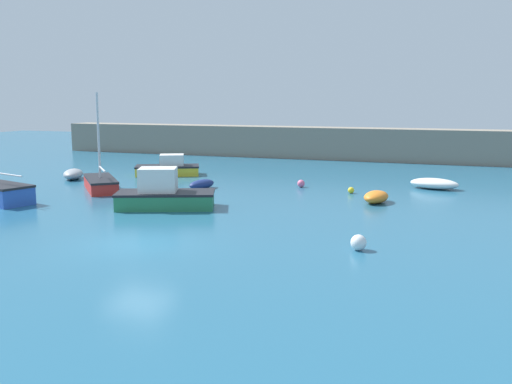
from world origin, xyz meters
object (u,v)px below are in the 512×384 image
at_px(dinghy_near_pier, 376,197).
at_px(mooring_buoy_white, 359,243).
at_px(open_tender_yellow, 73,174).
at_px(cabin_cruiser_white, 163,194).
at_px(sailboat_tall_mast, 101,183).
at_px(mooring_buoy_pink, 301,184).
at_px(rowboat_blue_near, 434,184).
at_px(fishing_dinghy_green, 202,184).
at_px(motorboat_with_cabin, 169,168).
at_px(mooring_buoy_yellow, 351,190).

height_order(dinghy_near_pier, mooring_buoy_white, dinghy_near_pier).
relative_size(dinghy_near_pier, open_tender_yellow, 0.75).
distance_m(dinghy_near_pier, cabin_cruiser_white, 11.07).
bearing_deg(sailboat_tall_mast, mooring_buoy_pink, -105.83).
xyz_separation_m(cabin_cruiser_white, open_tender_yellow, (-10.97, 7.05, -0.36)).
height_order(rowboat_blue_near, fishing_dinghy_green, rowboat_blue_near).
relative_size(motorboat_with_cabin, sailboat_tall_mast, 0.85).
xyz_separation_m(dinghy_near_pier, mooring_buoy_white, (0.84, -9.83, -0.03)).
bearing_deg(motorboat_with_cabin, rowboat_blue_near, 153.20).
bearing_deg(dinghy_near_pier, mooring_buoy_white, -166.28).
relative_size(cabin_cruiser_white, rowboat_blue_near, 1.71).
height_order(dinghy_near_pier, rowboat_blue_near, rowboat_blue_near).
relative_size(cabin_cruiser_white, mooring_buoy_white, 9.14).
xyz_separation_m(open_tender_yellow, motorboat_with_cabin, (5.13, 4.03, 0.18)).
distance_m(dinghy_near_pier, motorboat_with_cabin, 16.72).
xyz_separation_m(dinghy_near_pier, mooring_buoy_pink, (-5.18, 3.80, -0.09)).
xyz_separation_m(fishing_dinghy_green, motorboat_with_cabin, (-4.99, 4.92, 0.24)).
height_order(rowboat_blue_near, mooring_buoy_white, rowboat_blue_near).
distance_m(fishing_dinghy_green, mooring_buoy_yellow, 8.96).
bearing_deg(open_tender_yellow, mooring_buoy_pink, -112.81).
bearing_deg(open_tender_yellow, mooring_buoy_white, -148.28).
bearing_deg(fishing_dinghy_green, mooring_buoy_pink, -50.07).
xyz_separation_m(fishing_dinghy_green, mooring_buoy_white, (11.49, -10.84, -0.00)).
distance_m(mooring_buoy_white, mooring_buoy_yellow, 12.69).
bearing_deg(mooring_buoy_pink, fishing_dinghy_green, -152.89).
distance_m(sailboat_tall_mast, mooring_buoy_white, 18.89).
height_order(fishing_dinghy_green, motorboat_with_cabin, motorboat_with_cabin).
xyz_separation_m(dinghy_near_pier, fishing_dinghy_green, (-10.64, 1.01, -0.03)).
xyz_separation_m(fishing_dinghy_green, mooring_buoy_pink, (5.46, 2.80, -0.06)).
xyz_separation_m(sailboat_tall_mast, mooring_buoy_white, (16.97, -8.30, -0.15)).
xyz_separation_m(motorboat_with_cabin, sailboat_tall_mast, (-0.49, -7.45, -0.09)).
bearing_deg(fishing_dinghy_green, rowboat_blue_near, -56.64).
height_order(fishing_dinghy_green, sailboat_tall_mast, sailboat_tall_mast).
distance_m(dinghy_near_pier, mooring_buoy_white, 9.86).
xyz_separation_m(open_tender_yellow, fishing_dinghy_green, (10.12, -0.88, -0.05)).
bearing_deg(motorboat_with_cabin, fishing_dinghy_green, 108.47).
relative_size(rowboat_blue_near, fishing_dinghy_green, 1.39).
bearing_deg(mooring_buoy_pink, cabin_cruiser_white, -117.21).
relative_size(fishing_dinghy_green, mooring_buoy_yellow, 6.14).
xyz_separation_m(rowboat_blue_near, mooring_buoy_pink, (-7.79, -2.17, -0.10)).
distance_m(open_tender_yellow, motorboat_with_cabin, 6.53).
bearing_deg(mooring_buoy_white, dinghy_near_pier, 94.91).
bearing_deg(mooring_buoy_pink, mooring_buoy_yellow, -20.07).
xyz_separation_m(mooring_buoy_pink, mooring_buoy_white, (6.02, -13.63, 0.06)).
distance_m(dinghy_near_pier, rowboat_blue_near, 6.52).
bearing_deg(motorboat_with_cabin, open_tender_yellow, 11.23).
distance_m(motorboat_with_cabin, mooring_buoy_yellow, 14.21).
height_order(open_tender_yellow, mooring_buoy_yellow, open_tender_yellow).
height_order(cabin_cruiser_white, open_tender_yellow, cabin_cruiser_white).
height_order(rowboat_blue_near, mooring_buoy_yellow, rowboat_blue_near).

